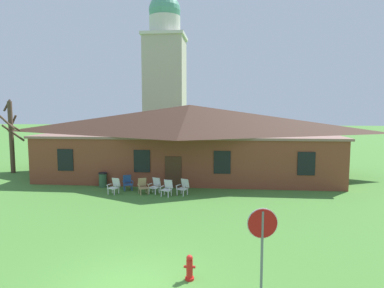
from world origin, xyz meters
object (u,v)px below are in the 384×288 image
Objects in this scene: stop_sign at (262,237)px; fire_hydrant at (190,268)px; lawn_chair_far_side at (183,187)px; lawn_chair_by_porch at (114,186)px; lawn_chair_left_end at (143,186)px; trash_bin at (103,180)px; lawn_chair_right_end at (167,188)px; lawn_chair_middle at (155,185)px; lawn_chair_near_door at (128,182)px.

stop_sign is 2.85m from fire_hydrant.
fire_hydrant is at bearing -81.85° from lawn_chair_far_side.
lawn_chair_by_porch is 1.76m from lawn_chair_left_end.
lawn_chair_by_porch is 1.00× the size of lawn_chair_left_end.
lawn_chair_right_end is at bearing -21.45° from trash_bin.
lawn_chair_by_porch is 1.00× the size of lawn_chair_far_side.
lawn_chair_by_porch is (-7.76, 11.29, -1.43)m from stop_sign.
stop_sign reaches higher than lawn_chair_left_end.
stop_sign is 2.82× the size of lawn_chair_far_side.
stop_sign is at bearing -32.10° from fire_hydrant.
lawn_chair_left_end is 3.43m from trash_bin.
stop_sign is 12.07m from lawn_chair_far_side.
stop_sign is 2.82× the size of lawn_chair_left_end.
lawn_chair_by_porch and lawn_chair_middle have the same top height.
lawn_chair_by_porch is 4.28m from lawn_chair_far_side.
fire_hydrant is at bearing -76.28° from lawn_chair_right_end.
lawn_chair_by_porch is 3.34m from lawn_chair_right_end.
lawn_chair_left_end is at bearing 6.24° from lawn_chair_by_porch.
lawn_chair_middle is at bearing -18.56° from lawn_chair_near_door.
lawn_chair_middle is (2.48, 0.38, 0.00)m from lawn_chair_by_porch.
fire_hydrant is (2.40, -9.84, -0.12)m from lawn_chair_right_end.
lawn_chair_middle is at bearing 146.73° from lawn_chair_right_end.
lawn_chair_near_door is 3.84m from lawn_chair_far_side.
trash_bin reaches higher than fire_hydrant.
lawn_chair_by_porch and lawn_chair_far_side have the same top height.
lawn_chair_right_end is at bearing 103.72° from fire_hydrant.
lawn_chair_middle is 10.90m from fire_hydrant.
stop_sign reaches higher than fire_hydrant.
lawn_chair_near_door and lawn_chair_right_end have the same top height.
lawn_chair_middle is (1.95, -0.66, 0.00)m from lawn_chair_near_door.
trash_bin is at bearing 154.68° from lawn_chair_left_end.
lawn_chair_middle is at bearing 14.20° from lawn_chair_left_end.
fire_hydrant is (1.46, -10.20, -0.12)m from lawn_chair_far_side.
lawn_chair_left_end is at bearing 166.71° from lawn_chair_right_end.
lawn_chair_left_end is 1.00× the size of lawn_chair_middle.
trash_bin is at bearing 129.24° from lawn_chair_by_porch.
fire_hydrant is 13.66m from trash_bin.
lawn_chair_right_end is 1.01m from lawn_chair_far_side.
lawn_chair_middle is 1.81m from lawn_chair_far_side.
lawn_chair_right_end is (3.33, -0.18, 0.00)m from lawn_chair_by_porch.
lawn_chair_by_porch is 1.00× the size of lawn_chair_right_end.
lawn_chair_far_side is 0.98× the size of trash_bin.
lawn_chair_middle is at bearing 173.75° from lawn_chair_far_side.
lawn_chair_by_porch is 1.16m from lawn_chair_near_door.
trash_bin is (-7.09, 11.68, 0.12)m from fire_hydrant.
lawn_chair_left_end is at bearing 111.34° from fire_hydrant.
fire_hydrant is (3.99, -10.21, -0.12)m from lawn_chair_left_end.
stop_sign reaches higher than lawn_chair_by_porch.
lawn_chair_left_end is 1.00× the size of lawn_chair_far_side.
lawn_chair_right_end is at bearing -158.88° from lawn_chair_far_side.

